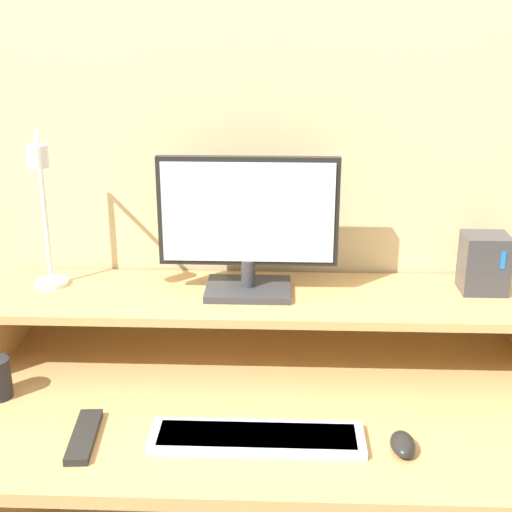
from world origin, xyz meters
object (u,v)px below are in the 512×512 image
at_px(keyboard, 257,438).
at_px(remote_control, 84,436).
at_px(mouse, 403,444).
at_px(router_dock, 484,263).
at_px(desk_lamp, 44,208).
at_px(monitor, 248,225).

distance_m(keyboard, remote_control, 0.36).
relative_size(mouse, remote_control, 0.45).
xyz_separation_m(keyboard, remote_control, (-0.36, -0.01, -0.00)).
xyz_separation_m(router_dock, keyboard, (-0.56, -0.44, -0.24)).
xyz_separation_m(desk_lamp, mouse, (0.83, -0.38, -0.39)).
height_order(desk_lamp, router_dock, desk_lamp).
bearing_deg(desk_lamp, monitor, 5.89).
xyz_separation_m(desk_lamp, router_dock, (1.08, 0.08, -0.16)).
bearing_deg(remote_control, monitor, 51.74).
relative_size(desk_lamp, mouse, 4.76).
relative_size(router_dock, keyboard, 0.34).
height_order(desk_lamp, mouse, desk_lamp).
distance_m(monitor, mouse, 0.64).
xyz_separation_m(monitor, mouse, (0.34, -0.43, -0.33)).
height_order(desk_lamp, keyboard, desk_lamp).
relative_size(monitor, keyboard, 1.00).
xyz_separation_m(monitor, router_dock, (0.60, 0.03, -0.11)).
bearing_deg(monitor, keyboard, -84.66).
height_order(monitor, remote_control, monitor).
xyz_separation_m(router_dock, mouse, (-0.26, -0.46, -0.23)).
xyz_separation_m(desk_lamp, remote_control, (0.16, -0.36, -0.39)).
distance_m(desk_lamp, keyboard, 0.75).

